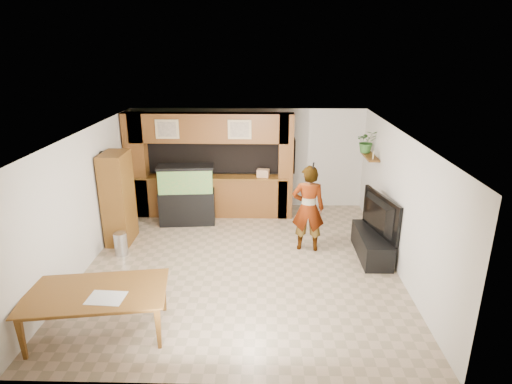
{
  "coord_description": "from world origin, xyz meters",
  "views": [
    {
      "loc": [
        0.48,
        -7.61,
        4.14
      ],
      "look_at": [
        0.27,
        0.6,
        1.29
      ],
      "focal_mm": 30.0,
      "sensor_mm": 36.0,
      "label": 1
    }
  ],
  "objects_px": {
    "pantry_cabinet": "(118,198)",
    "aquarium": "(187,196)",
    "person": "(308,208)",
    "television": "(374,215)",
    "dining_table": "(98,314)"
  },
  "relations": [
    {
      "from": "pantry_cabinet",
      "to": "dining_table",
      "type": "bearing_deg",
      "value": -77.76
    },
    {
      "from": "pantry_cabinet",
      "to": "aquarium",
      "type": "height_order",
      "value": "pantry_cabinet"
    },
    {
      "from": "pantry_cabinet",
      "to": "dining_table",
      "type": "distance_m",
      "value": 3.36
    },
    {
      "from": "television",
      "to": "dining_table",
      "type": "distance_m",
      "value": 5.38
    },
    {
      "from": "aquarium",
      "to": "pantry_cabinet",
      "type": "bearing_deg",
      "value": -146.99
    },
    {
      "from": "aquarium",
      "to": "person",
      "type": "bearing_deg",
      "value": -30.54
    },
    {
      "from": "person",
      "to": "aquarium",
      "type": "bearing_deg",
      "value": -20.6
    },
    {
      "from": "television",
      "to": "dining_table",
      "type": "relative_size",
      "value": 0.69
    },
    {
      "from": "person",
      "to": "dining_table",
      "type": "xyz_separation_m",
      "value": [
        -3.35,
        -2.93,
        -0.56
      ]
    },
    {
      "from": "television",
      "to": "aquarium",
      "type": "bearing_deg",
      "value": 54.89
    },
    {
      "from": "aquarium",
      "to": "television",
      "type": "xyz_separation_m",
      "value": [
        4.07,
        -1.59,
        0.19
      ]
    },
    {
      "from": "pantry_cabinet",
      "to": "television",
      "type": "height_order",
      "value": "pantry_cabinet"
    },
    {
      "from": "aquarium",
      "to": "person",
      "type": "distance_m",
      "value": 3.07
    },
    {
      "from": "pantry_cabinet",
      "to": "aquarium",
      "type": "relative_size",
      "value": 1.38
    },
    {
      "from": "pantry_cabinet",
      "to": "television",
      "type": "xyz_separation_m",
      "value": [
        5.35,
        -0.58,
        -0.1
      ]
    }
  ]
}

